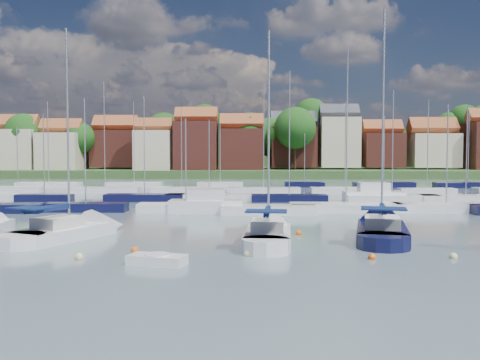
{
  "coord_description": "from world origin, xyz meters",
  "views": [
    {
      "loc": [
        -1.0,
        -31.02,
        5.8
      ],
      "look_at": [
        -1.92,
        14.0,
        3.44
      ],
      "focal_mm": 40.0,
      "sensor_mm": 36.0,
      "label": 1
    }
  ],
  "objects": [
    {
      "name": "buoy_g",
      "position": [
        5.58,
        -2.2,
        0.0
      ],
      "size": [
        0.44,
        0.44,
        0.44
      ],
      "primitive_type": "sphere",
      "color": "#D85914",
      "rests_on": "ground"
    },
    {
      "name": "buoy_f",
      "position": [
        10.06,
        -1.94,
        0.0
      ],
      "size": [
        0.42,
        0.42,
        0.42
      ],
      "primitive_type": "sphere",
      "color": "beige",
      "rests_on": "ground"
    },
    {
      "name": "marina_field",
      "position": [
        1.91,
        35.15,
        0.43
      ],
      "size": [
        79.62,
        41.41,
        15.93
      ],
      "color": "silver",
      "rests_on": "ground"
    },
    {
      "name": "buoy_e",
      "position": [
        2.37,
        6.31,
        0.0
      ],
      "size": [
        0.45,
        0.45,
        0.45
      ],
      "primitive_type": "sphere",
      "color": "#D85914",
      "rests_on": "ground"
    },
    {
      "name": "buoy_d",
      "position": [
        -1.16,
        -1.44,
        0.0
      ],
      "size": [
        0.47,
        0.47,
        0.47
      ],
      "primitive_type": "sphere",
      "color": "beige",
      "rests_on": "ground"
    },
    {
      "name": "tender",
      "position": [
        -5.85,
        -3.81,
        0.25
      ],
      "size": [
        3.21,
        2.09,
        0.64
      ],
      "rotation": [
        0.0,
        0.0,
        -0.26
      ],
      "color": "silver",
      "rests_on": "ground"
    },
    {
      "name": "sailboat_left",
      "position": [
        -12.89,
        5.21,
        0.36
      ],
      "size": [
        7.4,
        11.38,
        15.21
      ],
      "rotation": [
        0.0,
        0.0,
        1.13
      ],
      "color": "silver",
      "rests_on": "ground"
    },
    {
      "name": "buoy_b",
      "position": [
        -10.31,
        -2.54,
        0.0
      ],
      "size": [
        0.48,
        0.48,
        0.48
      ],
      "primitive_type": "sphere",
      "color": "beige",
      "rests_on": "ground"
    },
    {
      "name": "buoy_c",
      "position": [
        -7.71,
        -0.52,
        0.0
      ],
      "size": [
        0.48,
        0.48,
        0.48
      ],
      "primitive_type": "sphere",
      "color": "#D85914",
      "rests_on": "ground"
    },
    {
      "name": "sailboat_navy",
      "position": [
        8.06,
        6.09,
        0.35
      ],
      "size": [
        5.6,
        12.41,
        16.63
      ],
      "rotation": [
        0.0,
        0.0,
        1.36
      ],
      "color": "black",
      "rests_on": "ground"
    },
    {
      "name": "far_shore_town",
      "position": [
        2.23,
        132.67,
        4.61
      ],
      "size": [
        212.46,
        90.0,
        22.27
      ],
      "color": "#334D26",
      "rests_on": "ground"
    },
    {
      "name": "ground",
      "position": [
        0.0,
        40.0,
        0.0
      ],
      "size": [
        260.0,
        260.0,
        0.0
      ],
      "primitive_type": "plane",
      "color": "#405057",
      "rests_on": "ground"
    },
    {
      "name": "sailboat_centre",
      "position": [
        0.18,
        3.95,
        0.36
      ],
      "size": [
        3.62,
        10.93,
        14.66
      ],
      "rotation": [
        0.0,
        0.0,
        1.5
      ],
      "color": "silver",
      "rests_on": "ground"
    }
  ]
}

